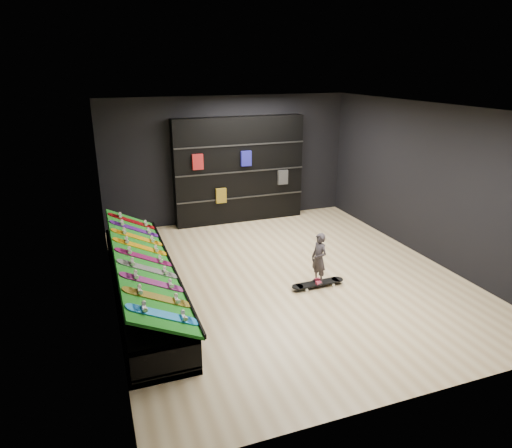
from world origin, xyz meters
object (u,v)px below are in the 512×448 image
object	(u,v)px
child	(319,268)
display_rack	(143,285)
back_shelving	(239,170)
floor_skateboard	(318,284)

from	to	relation	value
child	display_rack	bearing A→B (deg)	-114.69
back_shelving	child	distance (m)	4.03
child	back_shelving	bearing A→B (deg)	169.30
display_rack	back_shelving	bearing A→B (deg)	50.33
display_rack	child	size ratio (longest dim) A/B	8.31
back_shelving	floor_skateboard	xyz separation A→B (m)	(0.15, -3.93, -1.22)
display_rack	floor_skateboard	size ratio (longest dim) A/B	4.59
display_rack	child	xyz separation A→B (m)	(2.90, -0.61, 0.11)
display_rack	floor_skateboard	distance (m)	2.97
display_rack	floor_skateboard	bearing A→B (deg)	-11.87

